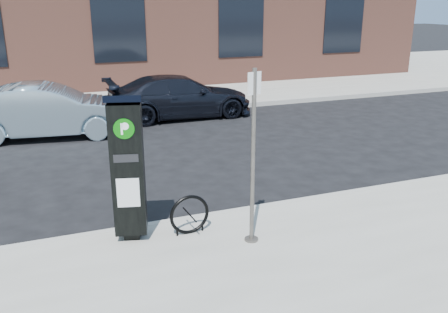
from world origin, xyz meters
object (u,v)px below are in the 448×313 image
sign_pole (253,160)px  car_dark (180,96)px  parking_kiosk (128,167)px  bike_rack (190,215)px  car_silver (48,111)px

sign_pole → car_dark: (1.37, 8.46, -0.72)m
parking_kiosk → car_dark: (2.95, 7.74, -0.59)m
parking_kiosk → sign_pole: sign_pole is taller
sign_pole → bike_rack: 1.32m
car_dark → bike_rack: bearing=164.8°
sign_pole → bike_rack: size_ratio=4.03×
bike_rack → car_silver: bearing=100.3°
parking_kiosk → sign_pole: size_ratio=0.86×
bike_rack → car_silver: size_ratio=0.14×
parking_kiosk → bike_rack: bearing=1.6°
parking_kiosk → car_dark: 8.31m
bike_rack → car_dark: car_dark is taller
parking_kiosk → bike_rack: parking_kiosk is taller
car_silver → car_dark: car_silver is taller
sign_pole → car_silver: bearing=91.4°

